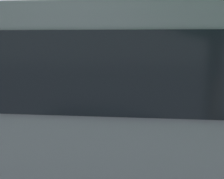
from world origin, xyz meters
name	(u,v)px	position (x,y,z in m)	size (l,w,h in m)	color
ground_plane	(146,119)	(0.00, 0.00, 0.00)	(80.00, 80.00, 0.00)	#424247
tour_bus	(122,112)	(0.40, 5.50, 1.65)	(11.17, 2.69, 3.25)	#8C939E
spectator_left	(180,110)	(-0.86, 2.65, 1.02)	(0.57, 0.39, 1.71)	black
spectator_centre	(138,111)	(0.21, 2.82, 1.01)	(0.58, 0.37, 1.70)	#473823
spectator_right	(91,107)	(1.43, 2.90, 1.08)	(0.58, 0.37, 1.81)	black
spectator_far_right	(51,107)	(2.60, 2.68, 1.00)	(0.58, 0.37, 1.70)	black
parked_motorcycle_silver	(26,131)	(3.10, 3.21, 0.48)	(2.05, 0.58, 0.99)	black
stunt_motorcycle	(70,87)	(3.65, -3.11, 0.61)	(2.04, 0.68, 1.23)	black
traffic_cone	(133,93)	(0.66, -3.58, 0.30)	(0.34, 0.34, 0.63)	orange
bay_line_a	(218,120)	(-2.54, -0.23, 0.00)	(0.20, 4.74, 0.01)	white
bay_line_b	(138,117)	(0.29, -0.23, 0.00)	(0.18, 3.99, 0.01)	white
bay_line_c	(64,115)	(3.13, -0.23, 0.00)	(0.19, 4.24, 0.01)	white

